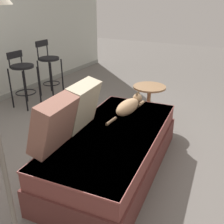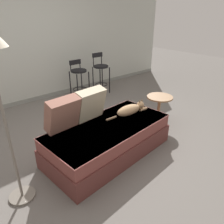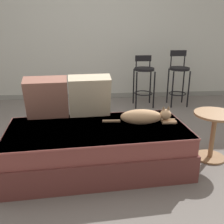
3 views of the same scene
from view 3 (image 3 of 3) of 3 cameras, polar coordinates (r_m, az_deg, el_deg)
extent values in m
plane|color=#66605B|center=(3.11, -3.21, -8.12)|extent=(16.00, 16.00, 0.00)
cube|color=#B7BCB2|center=(5.02, -4.11, 17.70)|extent=(8.00, 0.10, 2.60)
cube|color=gray|center=(5.15, -3.77, 3.59)|extent=(8.00, 0.02, 0.09)
cube|color=brown|center=(2.70, -3.06, -9.46)|extent=(1.84, 1.00, 0.27)
cube|color=brown|center=(2.60, -3.15, -5.14)|extent=(1.80, 0.95, 0.18)
cube|color=brown|center=(2.56, -3.18, -3.52)|extent=(1.81, 0.97, 0.02)
cube|color=#936051|center=(2.79, -14.01, 3.01)|extent=(0.45, 0.31, 0.46)
cube|color=beige|center=(2.79, -4.90, 3.52)|extent=(0.45, 0.30, 0.46)
ellipsoid|color=tan|center=(2.63, 6.40, -1.04)|extent=(0.43, 0.19, 0.15)
sphere|color=tan|center=(2.67, 11.59, -0.53)|extent=(0.11, 0.11, 0.11)
cone|color=brown|center=(2.64, 11.17, 0.95)|extent=(0.03, 0.03, 0.04)
cone|color=brown|center=(2.66, 12.21, 0.97)|extent=(0.03, 0.03, 0.04)
cylinder|color=tan|center=(2.68, 12.39, -2.25)|extent=(0.14, 0.04, 0.04)
cylinder|color=tan|center=(2.73, 12.10, -1.79)|extent=(0.14, 0.04, 0.04)
cylinder|color=brown|center=(2.66, -0.15, -2.00)|extent=(0.18, 0.04, 0.03)
cylinder|color=black|center=(4.45, 5.32, 4.65)|extent=(0.02, 0.02, 0.63)
cylinder|color=black|center=(4.51, 9.14, 4.68)|extent=(0.02, 0.02, 0.63)
cylinder|color=black|center=(4.74, 4.72, 5.57)|extent=(0.02, 0.02, 0.63)
cylinder|color=black|center=(4.79, 8.32, 5.60)|extent=(0.02, 0.02, 0.63)
torus|color=black|center=(4.64, 6.84, 4.12)|extent=(0.32, 0.32, 0.02)
cylinder|color=black|center=(4.55, 7.05, 9.25)|extent=(0.34, 0.34, 0.04)
cylinder|color=black|center=(4.64, 5.29, 10.42)|extent=(0.02, 0.02, 0.18)
cylinder|color=black|center=(4.69, 8.24, 10.39)|extent=(0.02, 0.02, 0.18)
cube|color=black|center=(4.65, 6.82, 11.53)|extent=(0.28, 0.03, 0.10)
cylinder|color=black|center=(4.60, 13.02, 4.73)|extent=(0.02, 0.02, 0.63)
cylinder|color=black|center=(4.69, 16.33, 4.72)|extent=(0.02, 0.02, 0.63)
cylinder|color=black|center=(4.86, 12.06, 5.57)|extent=(0.02, 0.02, 0.63)
cylinder|color=black|center=(4.95, 15.22, 5.55)|extent=(0.02, 0.02, 0.63)
torus|color=black|center=(4.80, 14.05, 3.94)|extent=(0.30, 0.30, 0.02)
cylinder|color=black|center=(4.71, 14.49, 9.13)|extent=(0.34, 0.34, 0.04)
cylinder|color=black|center=(4.77, 12.72, 10.78)|extent=(0.02, 0.02, 0.27)
cylinder|color=black|center=(4.85, 15.49, 10.69)|extent=(0.02, 0.02, 0.27)
cube|color=black|center=(4.79, 14.25, 12.31)|extent=(0.28, 0.03, 0.10)
cylinder|color=olive|center=(3.02, 21.03, -5.12)|extent=(0.05, 0.05, 0.50)
cylinder|color=olive|center=(3.12, 20.50, -9.15)|extent=(0.32, 0.32, 0.02)
cylinder|color=olive|center=(2.92, 21.64, -0.43)|extent=(0.44, 0.44, 0.02)
camera|label=1|loc=(2.35, -62.63, 14.21)|focal=42.00mm
camera|label=2|loc=(1.71, -86.98, 17.10)|focal=35.00mm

